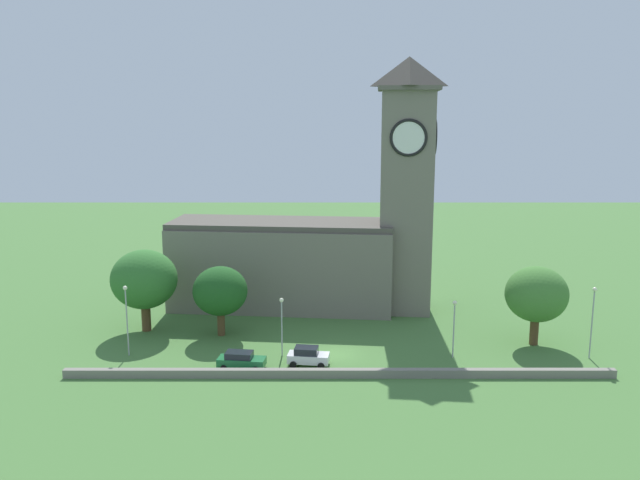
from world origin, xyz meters
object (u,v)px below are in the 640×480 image
object	(u,v)px
car_green	(240,360)
car_white	(307,356)
streetlamp_west_end	(126,310)
streetlamp_central	(454,319)
church	(318,241)
tree_churchyard	(536,294)
tree_riverside_east	(220,291)
tree_by_tower	(144,280)
streetlamp_east_mid	(592,312)
streetlamp_west_mid	(281,317)

from	to	relation	value
car_green	car_white	world-z (taller)	car_white
streetlamp_west_end	streetlamp_central	world-z (taller)	streetlamp_west_end
church	tree_churchyard	size ratio (longest dim) A/B	3.94
tree_riverside_east	tree_by_tower	bearing A→B (deg)	169.97
car_green	tree_riverside_east	size ratio (longest dim) A/B	0.61
car_green	car_white	distance (m)	6.54
car_green	streetlamp_west_end	size ratio (longest dim) A/B	0.65
car_white	streetlamp_west_end	world-z (taller)	streetlamp_west_end
streetlamp_west_end	tree_churchyard	distance (m)	42.67
streetlamp_east_mid	car_green	bearing A→B (deg)	-175.71
streetlamp_central	streetlamp_west_end	bearing A→B (deg)	179.01
car_white	streetlamp_west_mid	size ratio (longest dim) A/B	0.69
streetlamp_west_end	streetlamp_east_mid	world-z (taller)	streetlamp_east_mid
car_green	car_white	bearing A→B (deg)	6.80
church	tree_riverside_east	bearing A→B (deg)	-135.35
streetlamp_west_end	car_white	bearing A→B (deg)	-8.15
streetlamp_west_end	tree_by_tower	distance (m)	7.87
car_green	tree_riverside_east	world-z (taller)	tree_riverside_east
streetlamp_west_end	tree_riverside_east	world-z (taller)	tree_riverside_east
streetlamp_west_mid	streetlamp_east_mid	size ratio (longest dim) A/B	0.82
car_white	tree_by_tower	bearing A→B (deg)	150.77
streetlamp_east_mid	streetlamp_west_mid	bearing A→B (deg)	178.57
church	streetlamp_east_mid	world-z (taller)	church
car_green	tree_churchyard	world-z (taller)	tree_churchyard
car_white	tree_riverside_east	xyz separation A→B (m)	(-9.85, 8.87, 4.14)
streetlamp_west_mid	tree_by_tower	size ratio (longest dim) A/B	0.65
tree_churchyard	car_white	bearing A→B (deg)	-166.25
car_white	tree_by_tower	size ratio (longest dim) A/B	0.45
church	streetlamp_central	xyz separation A→B (m)	(13.69, -17.52, -4.52)
streetlamp_west_end	car_green	bearing A→B (deg)	-15.97
church	tree_churchyard	xyz separation A→B (m)	(23.13, -13.69, -3.06)
church	tree_riverside_east	size ratio (longest dim) A/B	4.30
streetlamp_west_mid	streetlamp_central	distance (m)	17.39
car_green	streetlamp_central	world-z (taller)	streetlamp_central
car_green	streetlamp_west_end	xyz separation A→B (m)	(-11.92, 3.41, 4.04)
car_green	streetlamp_east_mid	world-z (taller)	streetlamp_east_mid
tree_by_tower	streetlamp_west_end	bearing A→B (deg)	-88.46
car_white	streetlamp_central	distance (m)	15.16
streetlamp_east_mid	tree_churchyard	world-z (taller)	tree_churchyard
streetlamp_west_mid	tree_riverside_east	bearing A→B (deg)	138.93
church	tree_riverside_east	xyz separation A→B (m)	(-10.85, -10.72, -3.54)
streetlamp_west_end	tree_churchyard	xyz separation A→B (m)	(42.54, 3.27, 0.67)
streetlamp_west_end	church	bearing A→B (deg)	41.13
tree_riverside_east	car_green	bearing A→B (deg)	-70.81
streetlamp_west_mid	tree_by_tower	bearing A→B (deg)	153.94
tree_riverside_east	church	bearing A→B (deg)	44.65
church	streetlamp_east_mid	distance (m)	32.92
car_white	streetlamp_east_mid	size ratio (longest dim) A/B	0.57
streetlamp_west_end	tree_riverside_east	distance (m)	10.59
streetlamp_west_end	tree_by_tower	size ratio (longest dim) A/B	0.79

